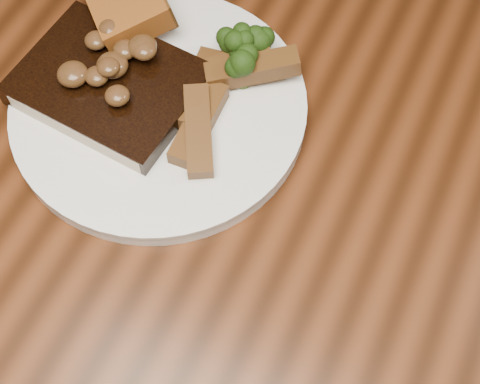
# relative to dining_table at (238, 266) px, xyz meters

# --- Properties ---
(dining_table) EXTENTS (1.60, 0.90, 0.75)m
(dining_table) POSITION_rel_dining_table_xyz_m (0.00, 0.00, 0.00)
(dining_table) COLOR #4D240F
(dining_table) RESTS_ON ground
(plate) EXTENTS (0.29, 0.29, 0.01)m
(plate) POSITION_rel_dining_table_xyz_m (-0.11, 0.07, 0.10)
(plate) COLOR white
(plate) RESTS_ON dining_table
(steak) EXTENTS (0.16, 0.13, 0.02)m
(steak) POSITION_rel_dining_table_xyz_m (-0.15, 0.06, 0.12)
(steak) COLOR black
(steak) RESTS_ON plate
(steak_bone) EXTENTS (0.14, 0.02, 0.02)m
(steak_bone) POSITION_rel_dining_table_xyz_m (-0.15, 0.01, 0.11)
(steak_bone) COLOR #C3B297
(steak_bone) RESTS_ON plate
(mushroom_pile) EXTENTS (0.07, 0.07, 0.03)m
(mushroom_pile) POSITION_rel_dining_table_xyz_m (-0.15, 0.07, 0.14)
(mushroom_pile) COLOR #502C19
(mushroom_pile) RESTS_ON steak
(garlic_bread) EXTENTS (0.13, 0.12, 0.03)m
(garlic_bread) POSITION_rel_dining_table_xyz_m (-0.19, 0.15, 0.12)
(garlic_bread) COLOR #994E1B
(garlic_bread) RESTS_ON plate
(potato_wedges) EXTENTS (0.11, 0.11, 0.02)m
(potato_wedges) POSITION_rel_dining_table_xyz_m (-0.06, 0.08, 0.12)
(potato_wedges) COLOR brown
(potato_wedges) RESTS_ON plate
(broccoli_cluster) EXTENTS (0.06, 0.06, 0.04)m
(broccoli_cluster) POSITION_rel_dining_table_xyz_m (-0.07, 0.14, 0.12)
(broccoli_cluster) COLOR #1B390D
(broccoli_cluster) RESTS_ON plate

